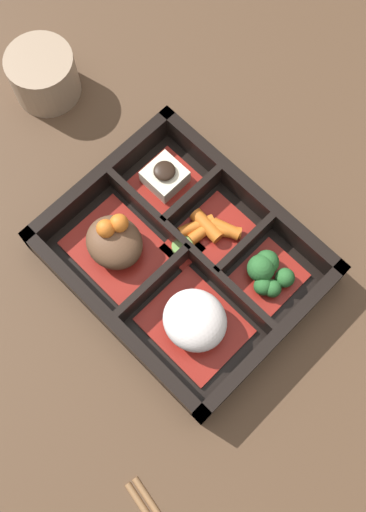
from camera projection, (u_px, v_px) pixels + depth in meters
The scene contains 10 objects.
ground_plane at pixel (183, 263), 0.69m from camera, with size 3.00×3.00×0.00m, color #4C3523.
bento_base at pixel (183, 262), 0.68m from camera, with size 0.28×0.23×0.01m.
bento_rim at pixel (185, 255), 0.67m from camera, with size 0.28×0.23×0.05m.
bowl_rice at pixel (195, 321), 0.63m from camera, with size 0.11×0.09×0.05m.
bowl_stew at pixel (115, 242), 0.66m from camera, with size 0.11×0.09×0.06m.
bowl_greens at pixel (268, 273), 0.66m from camera, with size 0.06×0.07×0.04m.
bowl_carrots at pixel (213, 228), 0.68m from camera, with size 0.06×0.07×0.02m.
bowl_tofu at pixel (165, 178), 0.70m from camera, with size 0.06×0.07×0.04m.
bowl_pickles at pixel (183, 246), 0.68m from camera, with size 0.04×0.04×0.01m.
tea_cup at pixel (43, 74), 0.73m from camera, with size 0.08×0.08×0.06m.
Camera 1 is at (-0.15, 0.15, 0.66)m, focal length 42.00 mm.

